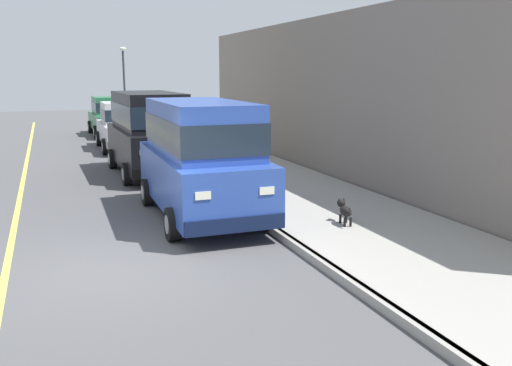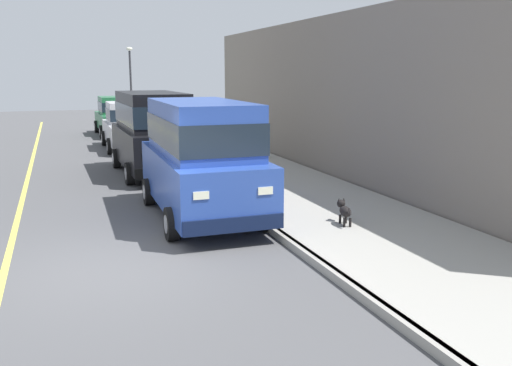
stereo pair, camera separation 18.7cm
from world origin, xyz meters
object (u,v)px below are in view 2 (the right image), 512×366
(street_lamp, at_px, (131,76))
(dog_black, at_px, (344,210))
(car_blue_van, at_px, (201,154))
(fire_hydrant, at_px, (258,188))
(car_green_sedan, at_px, (117,115))
(car_silver_sedan, at_px, (129,125))
(car_black_van, at_px, (152,129))

(street_lamp, bearing_deg, dog_black, -87.48)
(car_blue_van, bearing_deg, street_lamp, 86.50)
(fire_hydrant, bearing_deg, car_green_sedan, 94.94)
(car_silver_sedan, distance_m, street_lamp, 10.35)
(fire_hydrant, bearing_deg, dog_black, -68.44)
(car_silver_sedan, relative_size, car_green_sedan, 0.99)
(car_black_van, relative_size, fire_hydrant, 6.81)
(dog_black, bearing_deg, car_green_sedan, 97.13)
(dog_black, height_order, fire_hydrant, fire_hydrant)
(car_blue_van, xyz_separation_m, dog_black, (2.38, -2.05, -0.97))
(car_black_van, bearing_deg, car_silver_sedan, 89.82)
(fire_hydrant, bearing_deg, car_blue_van, -166.28)
(car_blue_van, relative_size, street_lamp, 1.11)
(car_blue_van, height_order, street_lamp, street_lamp)
(car_silver_sedan, distance_m, dog_black, 13.95)
(fire_hydrant, relative_size, street_lamp, 0.16)
(car_silver_sedan, bearing_deg, car_blue_van, -89.44)
(car_black_van, xyz_separation_m, car_silver_sedan, (0.02, 6.09, -0.41))
(car_silver_sedan, bearing_deg, dog_black, -79.71)
(street_lamp, bearing_deg, car_blue_van, -93.50)
(fire_hydrant, bearing_deg, street_lamp, 90.27)
(car_green_sedan, height_order, fire_hydrant, car_green_sedan)
(car_silver_sedan, xyz_separation_m, dog_black, (2.49, -13.71, -0.55))
(car_black_van, distance_m, fire_hydrant, 5.53)
(car_blue_van, bearing_deg, fire_hydrant, 13.72)
(car_silver_sedan, xyz_separation_m, car_green_sedan, (0.09, 5.48, 0.00))
(car_silver_sedan, height_order, dog_black, car_silver_sedan)
(fire_hydrant, distance_m, street_lamp, 21.53)
(car_black_van, relative_size, dog_black, 6.58)
(car_blue_van, distance_m, dog_black, 3.28)
(dog_black, distance_m, fire_hydrant, 2.58)
(dog_black, xyz_separation_m, fire_hydrant, (-0.95, 2.40, 0.05))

